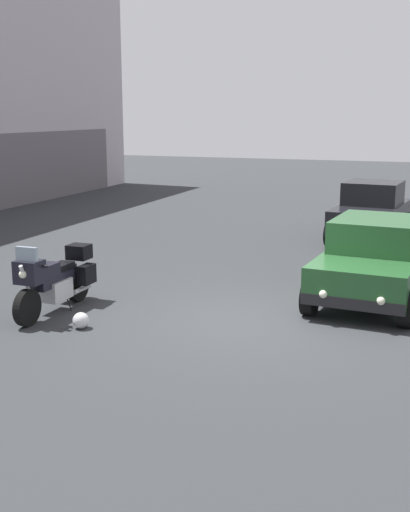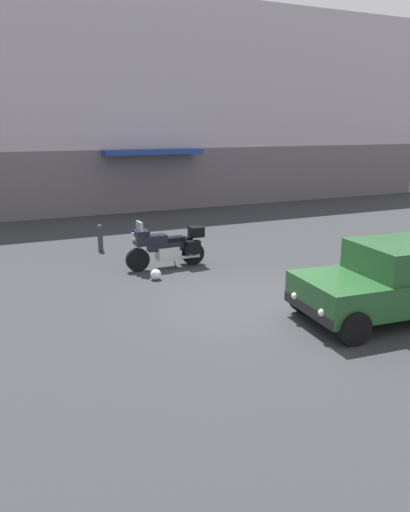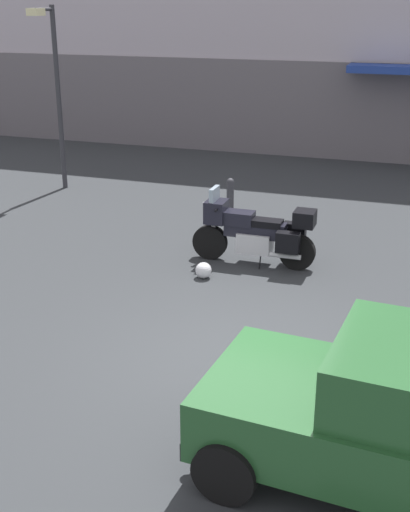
{
  "view_description": "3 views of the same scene",
  "coord_description": "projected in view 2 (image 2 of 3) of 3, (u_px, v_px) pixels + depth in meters",
  "views": [
    {
      "loc": [
        -10.51,
        -3.05,
        3.56
      ],
      "look_at": [
        0.16,
        0.92,
        1.05
      ],
      "focal_mm": 45.76,
      "sensor_mm": 36.0,
      "label": 1
    },
    {
      "loc": [
        -5.25,
        -8.91,
        3.82
      ],
      "look_at": [
        -0.86,
        0.73,
        1.01
      ],
      "focal_mm": 34.58,
      "sensor_mm": 36.0,
      "label": 2
    },
    {
      "loc": [
        2.07,
        -7.59,
        4.49
      ],
      "look_at": [
        -0.8,
        0.83,
        1.1
      ],
      "focal_mm": 47.49,
      "sensor_mm": 36.0,
      "label": 3
    }
  ],
  "objects": [
    {
      "name": "car_sedan_far",
      "position": [
        404.0,
        280.0,
        10.04
      ],
      "size": [
        4.67,
        2.23,
        1.56
      ],
      "rotation": [
        0.0,
        0.0,
        3.06
      ],
      "color": "#235128",
      "rests_on": "ground"
    },
    {
      "name": "building_facade_rear",
      "position": [
        101.0,
        106.0,
        21.87
      ],
      "size": [
        39.29,
        3.4,
        9.37
      ],
      "color": "#B2A8B2",
      "rests_on": "ground"
    },
    {
      "name": "helmet",
      "position": [
        156.0,
        274.0,
        12.58
      ],
      "size": [
        0.28,
        0.28,
        0.28
      ],
      "primitive_type": "sphere",
      "color": "silver",
      "rests_on": "ground"
    },
    {
      "name": "ground_plane",
      "position": [
        254.0,
        304.0,
        10.92
      ],
      "size": [
        80.0,
        80.0,
        0.0
      ],
      "primitive_type": "plane",
      "color": "#2D3033"
    },
    {
      "name": "bollard_curbside",
      "position": [
        100.0,
        237.0,
        15.39
      ],
      "size": [
        0.16,
        0.16,
        0.85
      ],
      "color": "#333338",
      "rests_on": "ground"
    },
    {
      "name": "motorcycle",
      "position": [
        167.0,
        246.0,
        13.53
      ],
      "size": [
        2.26,
        0.76,
        1.36
      ],
      "rotation": [
        0.0,
        0.0,
        3.14
      ],
      "color": "black",
      "rests_on": "ground"
    }
  ]
}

